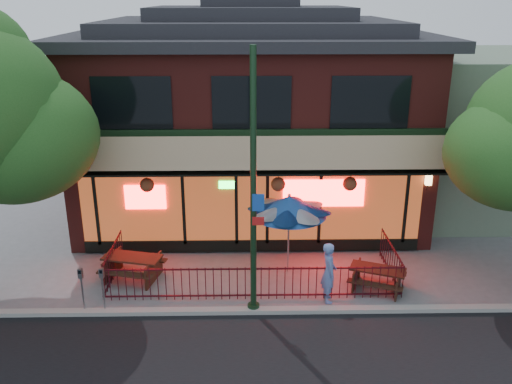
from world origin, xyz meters
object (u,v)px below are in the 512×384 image
picnic_table_left (133,264)px  patio_umbrella (289,206)px  pedestrian (329,272)px  parking_meter_far (81,283)px  picnic_table_right (377,275)px  parking_meter_near (102,283)px  street_light (253,202)px

picnic_table_left → patio_umbrella: patio_umbrella is taller
pedestrian → parking_meter_far: (-6.64, -0.50, 0.02)m
picnic_table_right → parking_meter_near: 7.69m
street_light → pedestrian: size_ratio=4.00×
picnic_table_left → parking_meter_near: (-0.40, -1.85, 0.41)m
patio_umbrella → picnic_table_left: bearing=-175.6°
parking_meter_far → patio_umbrella: bearing=21.4°
pedestrian → parking_meter_far: 6.66m
picnic_table_left → parking_meter_far: parking_meter_far is taller
picnic_table_left → picnic_table_right: bearing=-5.9°
parking_meter_near → patio_umbrella: bearing=23.5°
picnic_table_right → pedestrian: (-1.51, -0.60, 0.44)m
parking_meter_near → parking_meter_far: parking_meter_near is taller
patio_umbrella → street_light: bearing=-116.2°
pedestrian → parking_meter_near: size_ratio=1.32×
street_light → parking_meter_far: bearing=180.0°
street_light → picnic_table_right: bearing=17.0°
picnic_table_left → pedestrian: size_ratio=1.13×
patio_umbrella → parking_meter_near: patio_umbrella is taller
street_light → parking_meter_near: street_light is taller
pedestrian → parking_meter_near: (-6.09, -0.50, 0.02)m
street_light → parking_meter_far: 5.08m
parking_meter_far → picnic_table_left: bearing=62.7°
street_light → pedestrian: (2.08, 0.50, -2.27)m
picnic_table_right → street_light: bearing=-163.0°
picnic_table_left → parking_meter_far: 2.12m
pedestrian → parking_meter_far: pedestrian is taller
street_light → pedestrian: street_light is taller
parking_meter_near → picnic_table_right: bearing=8.2°
street_light → picnic_table_right: 4.64m
pedestrian → parking_meter_far: size_ratio=1.33×
picnic_table_left → picnic_table_right: size_ratio=1.05×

